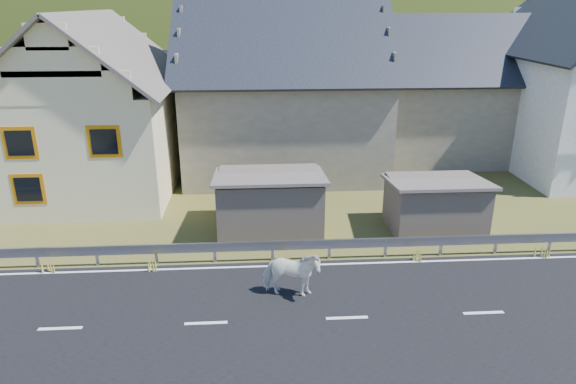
{
  "coord_description": "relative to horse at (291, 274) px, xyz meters",
  "views": [
    {
      "loc": [
        -2.48,
        -12.34,
        8.5
      ],
      "look_at": [
        -1.45,
        3.77,
        2.52
      ],
      "focal_mm": 32.0,
      "sensor_mm": 36.0,
      "label": 1
    }
  ],
  "objects": [
    {
      "name": "ground",
      "position": [
        1.51,
        -1.28,
        -0.79
      ],
      "size": [
        160.0,
        160.0,
        0.0
      ],
      "primitive_type": "plane",
      "color": "#3B4315",
      "rests_on": "ground"
    },
    {
      "name": "road",
      "position": [
        1.51,
        -1.28,
        -0.77
      ],
      "size": [
        60.0,
        7.0,
        0.04
      ],
      "primitive_type": "cube",
      "color": "black",
      "rests_on": "ground"
    },
    {
      "name": "lane_markings",
      "position": [
        1.51,
        -1.28,
        -0.75
      ],
      "size": [
        60.0,
        6.6,
        0.01
      ],
      "primitive_type": "cube",
      "color": "silver",
      "rests_on": "road"
    },
    {
      "name": "guardrail",
      "position": [
        1.51,
        2.4,
        -0.23
      ],
      "size": [
        28.1,
        0.09,
        0.75
      ],
      "color": "#93969B",
      "rests_on": "ground"
    },
    {
      "name": "shed_left",
      "position": [
        -0.49,
        5.22,
        0.31
      ],
      "size": [
        4.3,
        3.3,
        2.4
      ],
      "primitive_type": "cube",
      "color": "brown",
      "rests_on": "ground"
    },
    {
      "name": "shed_right",
      "position": [
        6.01,
        4.72,
        0.21
      ],
      "size": [
        3.8,
        2.9,
        2.2
      ],
      "primitive_type": "cube",
      "color": "brown",
      "rests_on": "ground"
    },
    {
      "name": "house_cream",
      "position": [
        -8.49,
        10.71,
        3.56
      ],
      "size": [
        7.8,
        9.8,
        8.3
      ],
      "color": "beige",
      "rests_on": "ground"
    },
    {
      "name": "house_stone_a",
      "position": [
        0.51,
        13.72,
        3.84
      ],
      "size": [
        10.8,
        9.8,
        8.9
      ],
      "color": "gray",
      "rests_on": "ground"
    },
    {
      "name": "house_stone_b",
      "position": [
        10.51,
        15.72,
        3.44
      ],
      "size": [
        9.8,
        8.8,
        8.1
      ],
      "color": "gray",
      "rests_on": "ground"
    },
    {
      "name": "mountain",
      "position": [
        6.51,
        178.72,
        -20.79
      ],
      "size": [
        440.0,
        280.0,
        260.0
      ],
      "primitive_type": "ellipsoid",
      "color": "#2F4011",
      "rests_on": "ground"
    },
    {
      "name": "conifer_patch",
      "position": [
        -53.49,
        108.72,
        5.21
      ],
      "size": [
        76.0,
        50.0,
        28.0
      ],
      "primitive_type": "ellipsoid",
      "color": "black",
      "rests_on": "ground"
    },
    {
      "name": "horse",
      "position": [
        0.0,
        0.0,
        0.0
      ],
      "size": [
        1.11,
        1.9,
        1.51
      ],
      "primitive_type": "imported",
      "rotation": [
        0.0,
        0.0,
        1.4
      ],
      "color": "white",
      "rests_on": "road"
    }
  ]
}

